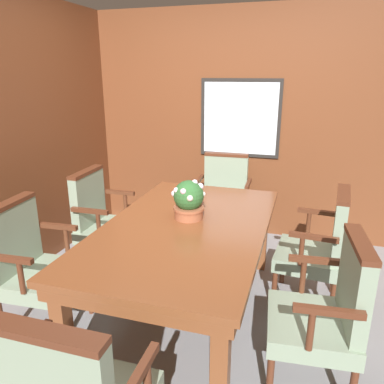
% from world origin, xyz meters
% --- Properties ---
extents(ground_plane, '(14.00, 14.00, 0.00)m').
position_xyz_m(ground_plane, '(0.00, 0.00, 0.00)').
color(ground_plane, gray).
extents(wall_back, '(7.20, 0.08, 2.45)m').
position_xyz_m(wall_back, '(0.00, 1.87, 1.23)').
color(wall_back, brown).
rests_on(wall_back, ground_plane).
extents(dining_table, '(1.14, 1.95, 0.74)m').
position_xyz_m(dining_table, '(0.05, 0.13, 0.65)').
color(dining_table, brown).
rests_on(dining_table, ground_plane).
extents(chair_left_far, '(0.50, 0.57, 0.96)m').
position_xyz_m(chair_left_far, '(-0.90, 0.55, 0.52)').
color(chair_left_far, '#562B19').
rests_on(chair_left_far, ground_plane).
extents(chair_left_near, '(0.52, 0.58, 0.96)m').
position_xyz_m(chair_left_near, '(-0.93, -0.33, 0.52)').
color(chair_left_near, '#562B19').
rests_on(chair_left_near, ground_plane).
extents(chair_right_near, '(0.53, 0.59, 0.96)m').
position_xyz_m(chair_right_near, '(1.02, -0.31, 0.52)').
color(chair_right_near, '#562B19').
rests_on(chair_right_near, ground_plane).
extents(chair_head_far, '(0.57, 0.51, 0.96)m').
position_xyz_m(chair_head_far, '(0.03, 1.50, 0.52)').
color(chair_head_far, '#562B19').
rests_on(chair_head_far, ground_plane).
extents(chair_right_far, '(0.53, 0.59, 0.96)m').
position_xyz_m(chair_right_far, '(1.00, 0.55, 0.52)').
color(chair_right_far, '#562B19').
rests_on(chair_right_far, ground_plane).
extents(potted_plant, '(0.25, 0.24, 0.30)m').
position_xyz_m(potted_plant, '(0.03, 0.25, 0.89)').
color(potted_plant, '#9E5638').
rests_on(potted_plant, dining_table).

